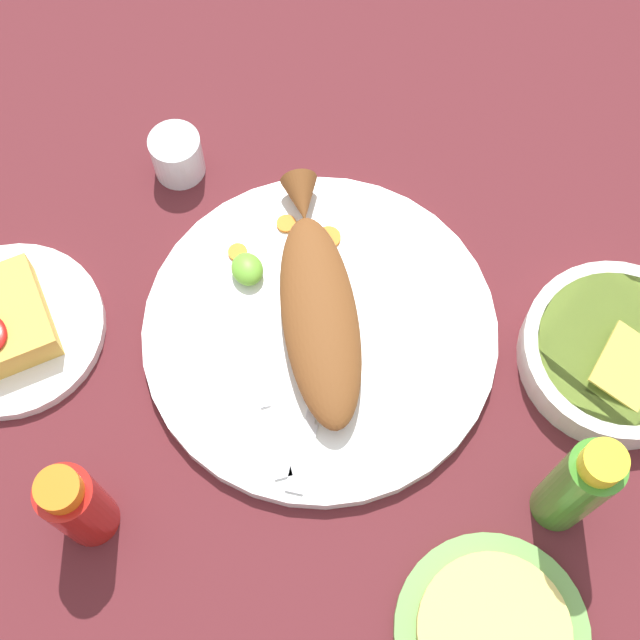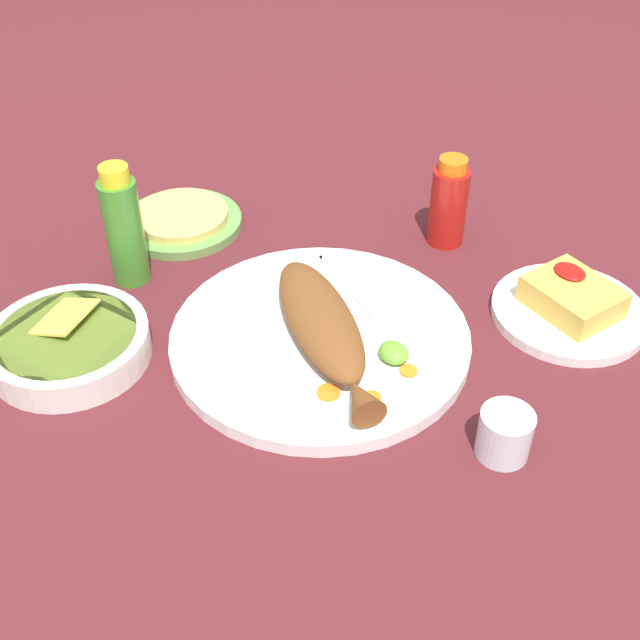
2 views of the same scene
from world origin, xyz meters
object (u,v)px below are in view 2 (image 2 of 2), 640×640
at_px(fried_fish, 323,325).
at_px(tortilla_plate, 182,223).
at_px(salt_cup, 504,436).
at_px(side_plate_fries, 569,312).
at_px(fork_near, 314,285).
at_px(guacamole_bowl, 69,343).
at_px(fork_far, 350,288).
at_px(main_plate, 320,338).
at_px(hot_sauce_bottle_red, 449,203).
at_px(hot_sauce_bottle_green, 124,228).

xyz_separation_m(fried_fish, tortilla_plate, (0.35, 0.02, -0.03)).
relative_size(salt_cup, side_plate_fries, 0.29).
relative_size(fork_near, guacamole_bowl, 0.82).
distance_m(fork_far, guacamole_bowl, 0.36).
xyz_separation_m(fork_near, guacamole_bowl, (0.07, 0.31, 0.00)).
bearing_deg(main_plate, fried_fish, 163.68).
relative_size(fork_near, side_plate_fries, 0.80).
xyz_separation_m(main_plate, fork_far, (0.05, -0.08, 0.01)).
bearing_deg(hot_sauce_bottle_red, main_plate, 107.20).
xyz_separation_m(hot_sauce_bottle_red, side_plate_fries, (-0.22, -0.01, -0.06)).
bearing_deg(fried_fish, fork_far, -37.30).
bearing_deg(hot_sauce_bottle_green, tortilla_plate, -56.00).
bearing_deg(main_plate, hot_sauce_bottle_green, 27.45).
bearing_deg(fork_far, salt_cup, -174.43).
bearing_deg(tortilla_plate, hot_sauce_bottle_red, -129.77).
height_order(side_plate_fries, guacamole_bowl, guacamole_bowl).
bearing_deg(side_plate_fries, fork_far, 48.37).
height_order(fork_near, salt_cup, salt_cup).
bearing_deg(side_plate_fries, salt_cup, 116.79).
relative_size(hot_sauce_bottle_green, side_plate_fries, 0.87).
bearing_deg(main_plate, salt_cup, -166.50).
height_order(hot_sauce_bottle_green, tortilla_plate, hot_sauce_bottle_green).
distance_m(fork_near, fork_far, 0.05).
bearing_deg(salt_cup, fork_far, -4.14).
height_order(main_plate, hot_sauce_bottle_red, hot_sauce_bottle_red).
bearing_deg(fried_fish, tortilla_plate, 18.98).
bearing_deg(hot_sauce_bottle_green, main_plate, -152.55).
bearing_deg(tortilla_plate, fried_fish, -177.34).
xyz_separation_m(salt_cup, side_plate_fries, (0.12, -0.23, -0.02)).
height_order(hot_sauce_bottle_red, salt_cup, hot_sauce_bottle_red).
bearing_deg(guacamole_bowl, tortilla_plate, -52.69).
height_order(fried_fish, salt_cup, fried_fish).
distance_m(fork_far, salt_cup, 0.30).
bearing_deg(side_plate_fries, tortilla_plate, 33.65).
relative_size(main_plate, fork_near, 2.33).
height_order(main_plate, tortilla_plate, main_plate).
relative_size(hot_sauce_bottle_red, guacamole_bowl, 0.69).
height_order(main_plate, guacamole_bowl, guacamole_bowl).
relative_size(hot_sauce_bottle_red, salt_cup, 2.30).
height_order(fork_near, guacamole_bowl, guacamole_bowl).
bearing_deg(hot_sauce_bottle_green, salt_cup, -159.15).
bearing_deg(tortilla_plate, side_plate_fries, -146.35).
bearing_deg(main_plate, fork_near, -29.34).
bearing_deg(fried_fish, side_plate_fries, -96.21).
bearing_deg(tortilla_plate, guacamole_bowl, 127.31).
bearing_deg(fork_near, side_plate_fries, -95.08).
distance_m(main_plate, tortilla_plate, 0.33).
xyz_separation_m(guacamole_bowl, tortilla_plate, (0.18, -0.24, -0.02)).
bearing_deg(fork_far, fried_fish, 136.09).
bearing_deg(fried_fish, main_plate, 0.00).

